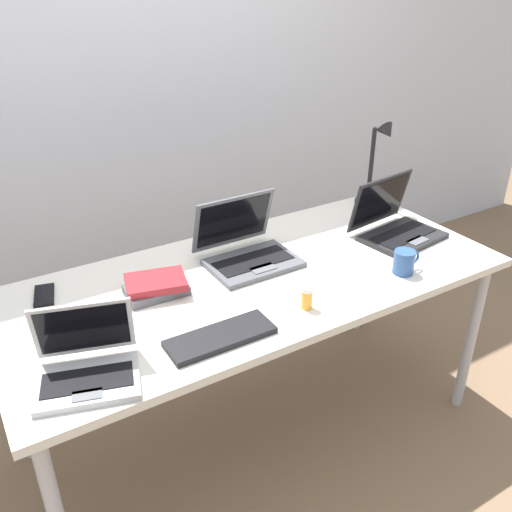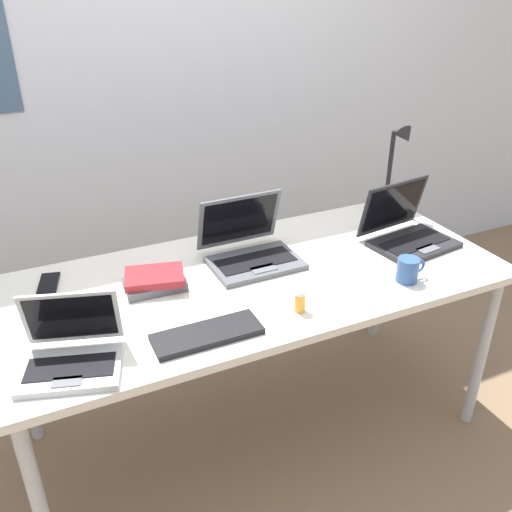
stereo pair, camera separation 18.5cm
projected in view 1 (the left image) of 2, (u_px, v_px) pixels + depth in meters
The scene contains 13 objects.
ground_plane at pixel (256, 427), 2.32m from camera, with size 12.00×12.00×0.00m, color #7A6047.
wall_back at pixel (132, 69), 2.54m from camera, with size 6.00×0.13×2.60m.
desk at pixel (256, 289), 2.00m from camera, with size 1.80×0.80×0.74m.
desk_lamp at pixel (377, 165), 2.45m from camera, with size 0.12×0.18×0.40m.
laptop_mid_desk at pixel (87, 366), 1.46m from camera, with size 0.32×0.30×0.20m.
laptop_center at pixel (247, 250), 2.05m from camera, with size 0.33×0.30×0.24m.
laptop_near_mouse at pixel (396, 225), 2.24m from camera, with size 0.35×0.31×0.24m.
external_keyboard at pixel (220, 337), 1.63m from camera, with size 0.33×0.12×0.02m, color black.
computer_mouse at pixel (56, 318), 1.71m from camera, with size 0.06×0.10×0.03m, color black.
cell_phone at pixel (44, 295), 1.84m from camera, with size 0.06×0.14×0.01m, color black.
pill_bottle at pixel (307, 297), 1.77m from camera, with size 0.04×0.04×0.08m.
book_stack at pixel (156, 286), 1.85m from camera, with size 0.23×0.19×0.06m.
coffee_mug at pixel (404, 262), 1.97m from camera, with size 0.11×0.08×0.09m.
Camera 1 is at (-0.89, -1.46, 1.73)m, focal length 38.48 mm.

